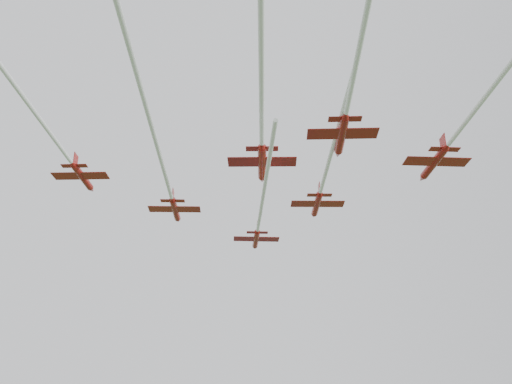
{
  "coord_description": "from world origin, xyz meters",
  "views": [
    {
      "loc": [
        -4.9,
        -78.31,
        23.89
      ],
      "look_at": [
        -2.08,
        1.85,
        59.04
      ],
      "focal_mm": 40.0,
      "sensor_mm": 36.0,
      "label": 1
    }
  ],
  "objects_px": {
    "jet_row3_mid": "(262,92)",
    "jet_row4_right": "(359,52)",
    "jet_row2_right": "(324,180)",
    "jet_row3_right": "(458,132)",
    "jet_row2_left": "(163,168)",
    "jet_row3_left": "(51,135)",
    "jet_lead": "(260,218)"
  },
  "relations": [
    {
      "from": "jet_row3_left",
      "to": "jet_row4_right",
      "type": "distance_m",
      "value": 38.79
    },
    {
      "from": "jet_row2_left",
      "to": "jet_row4_right",
      "type": "xyz_separation_m",
      "value": [
        21.9,
        -24.13,
        1.33
      ]
    },
    {
      "from": "jet_lead",
      "to": "jet_row3_right",
      "type": "bearing_deg",
      "value": -45.79
    },
    {
      "from": "jet_row3_left",
      "to": "jet_row4_right",
      "type": "height_order",
      "value": "jet_row4_right"
    },
    {
      "from": "jet_row2_right",
      "to": "jet_row3_left",
      "type": "distance_m",
      "value": 38.69
    },
    {
      "from": "jet_row3_right",
      "to": "jet_row4_right",
      "type": "bearing_deg",
      "value": -134.05
    },
    {
      "from": "jet_lead",
      "to": "jet_row3_left",
      "type": "relative_size",
      "value": 0.96
    },
    {
      "from": "jet_row2_left",
      "to": "jet_row3_left",
      "type": "distance_m",
      "value": 14.95
    },
    {
      "from": "jet_row3_left",
      "to": "jet_row3_mid",
      "type": "bearing_deg",
      "value": -12.85
    },
    {
      "from": "jet_row3_mid",
      "to": "jet_row4_right",
      "type": "bearing_deg",
      "value": -41.91
    },
    {
      "from": "jet_row3_mid",
      "to": "jet_row3_right",
      "type": "distance_m",
      "value": 27.71
    },
    {
      "from": "jet_row3_left",
      "to": "jet_row3_right",
      "type": "xyz_separation_m",
      "value": [
        51.85,
        1.5,
        2.29
      ]
    },
    {
      "from": "jet_lead",
      "to": "jet_row3_right",
      "type": "relative_size",
      "value": 1.07
    },
    {
      "from": "jet_row3_left",
      "to": "jet_row3_right",
      "type": "bearing_deg",
      "value": 5.6
    },
    {
      "from": "jet_row2_right",
      "to": "jet_row3_mid",
      "type": "distance_m",
      "value": 24.23
    },
    {
      "from": "jet_row3_left",
      "to": "jet_row3_mid",
      "type": "height_order",
      "value": "jet_row3_mid"
    },
    {
      "from": "jet_row2_right",
      "to": "jet_row3_right",
      "type": "xyz_separation_m",
      "value": [
        15.86,
        -12.68,
        1.31
      ]
    },
    {
      "from": "jet_lead",
      "to": "jet_row3_left",
      "type": "bearing_deg",
      "value": -136.7
    },
    {
      "from": "jet_lead",
      "to": "jet_row2_left",
      "type": "relative_size",
      "value": 0.83
    },
    {
      "from": "jet_row2_right",
      "to": "jet_row4_right",
      "type": "distance_m",
      "value": 31.05
    },
    {
      "from": "jet_row3_mid",
      "to": "jet_row4_right",
      "type": "height_order",
      "value": "jet_row3_mid"
    },
    {
      "from": "jet_lead",
      "to": "jet_row2_right",
      "type": "bearing_deg",
      "value": -54.03
    },
    {
      "from": "jet_row2_right",
      "to": "jet_row3_right",
      "type": "distance_m",
      "value": 20.35
    },
    {
      "from": "jet_row3_left",
      "to": "jet_lead",
      "type": "bearing_deg",
      "value": 48.26
    },
    {
      "from": "jet_row2_left",
      "to": "jet_row3_right",
      "type": "height_order",
      "value": "jet_row3_right"
    },
    {
      "from": "jet_row2_left",
      "to": "jet_row3_left",
      "type": "relative_size",
      "value": 1.16
    },
    {
      "from": "jet_row3_right",
      "to": "jet_row4_right",
      "type": "height_order",
      "value": "jet_row3_right"
    },
    {
      "from": "jet_row3_right",
      "to": "jet_row4_right",
      "type": "xyz_separation_m",
      "value": [
        -16.91,
        -18.35,
        -1.75
      ]
    },
    {
      "from": "jet_row3_mid",
      "to": "jet_row3_right",
      "type": "relative_size",
      "value": 1.53
    },
    {
      "from": "jet_row2_left",
      "to": "jet_row3_mid",
      "type": "distance_m",
      "value": 19.86
    },
    {
      "from": "jet_row2_left",
      "to": "jet_row3_mid",
      "type": "xyz_separation_m",
      "value": [
        12.71,
        -15.05,
        2.49
      ]
    },
    {
      "from": "jet_row2_right",
      "to": "jet_lead",
      "type": "bearing_deg",
      "value": 128.52
    }
  ]
}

